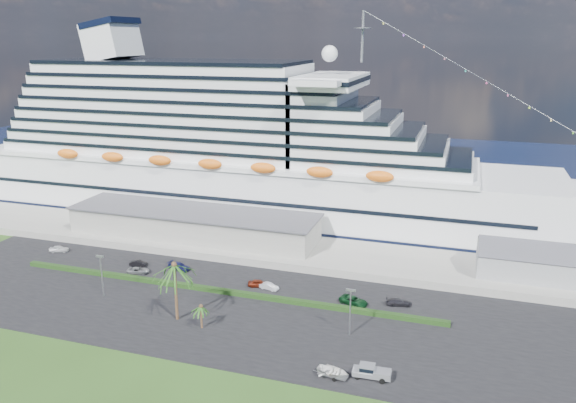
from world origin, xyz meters
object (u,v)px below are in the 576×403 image
(cruise_ship, at_px, (243,157))
(pickup_truck, at_px, (371,371))
(parked_car_3, at_px, (179,266))
(boat_trailer, at_px, (333,371))

(cruise_ship, distance_m, pickup_truck, 83.55)
(parked_car_3, height_order, pickup_truck, pickup_truck)
(parked_car_3, bearing_deg, cruise_ship, 11.77)
(cruise_ship, bearing_deg, boat_trailer, -58.76)
(cruise_ship, relative_size, boat_trailer, 34.05)
(pickup_truck, bearing_deg, cruise_ship, 124.99)
(cruise_ship, relative_size, parked_car_3, 37.84)
(cruise_ship, height_order, boat_trailer, cruise_ship)
(cruise_ship, bearing_deg, pickup_truck, -55.01)
(pickup_truck, xyz_separation_m, boat_trailer, (-5.29, -1.66, -0.05))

